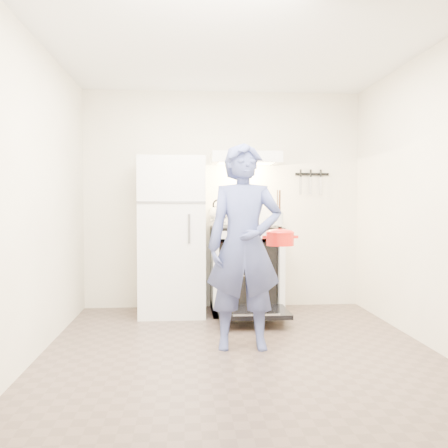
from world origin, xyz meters
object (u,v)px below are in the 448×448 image
at_px(tea_kettle, 218,213).
at_px(person, 244,246).
at_px(refrigerator, 172,236).
at_px(stove_body, 246,271).
at_px(dutch_oven, 280,239).

relative_size(tea_kettle, person, 0.18).
distance_m(refrigerator, person, 1.49).
relative_size(stove_body, dutch_oven, 2.91).
bearing_deg(refrigerator, person, -65.04).
relative_size(tea_kettle, dutch_oven, 0.95).
bearing_deg(person, dutch_oven, 38.60).
distance_m(person, dutch_oven, 0.44).
height_order(tea_kettle, person, person).
relative_size(refrigerator, tea_kettle, 5.62).
relative_size(refrigerator, stove_body, 1.85).
relative_size(stove_body, tea_kettle, 3.04).
xyz_separation_m(refrigerator, tea_kettle, (0.51, 0.11, 0.25)).
bearing_deg(person, tea_kettle, 96.45).
bearing_deg(refrigerator, dutch_oven, -48.07).
bearing_deg(stove_body, dutch_oven, -81.37).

